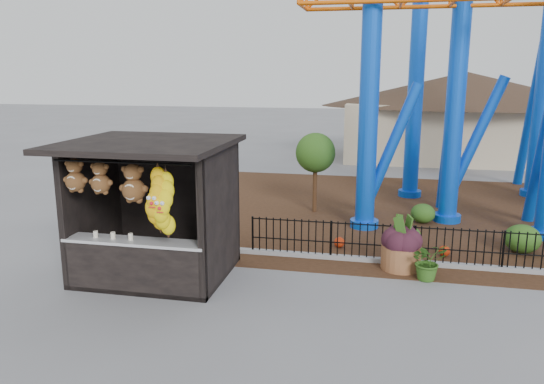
% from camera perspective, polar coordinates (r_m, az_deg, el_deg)
% --- Properties ---
extents(ground, '(120.00, 120.00, 0.00)m').
position_cam_1_polar(ground, '(10.76, 0.31, -12.30)').
color(ground, slate).
rests_on(ground, ground).
extents(mulch_bed, '(18.00, 12.00, 0.02)m').
position_cam_1_polar(mulch_bed, '(18.24, 18.00, -2.33)').
color(mulch_bed, '#331E11').
rests_on(mulch_bed, ground).
extents(curb, '(18.00, 0.18, 0.12)m').
position_cam_1_polar(curb, '(13.48, 20.10, -7.54)').
color(curb, gray).
rests_on(curb, ground).
extents(prize_booth, '(3.50, 3.40, 3.12)m').
position_cam_1_polar(prize_booth, '(11.96, -12.90, -2.23)').
color(prize_booth, black).
rests_on(prize_booth, ground).
extents(picket_fence, '(12.20, 0.06, 1.00)m').
position_cam_1_polar(picket_fence, '(13.51, 24.04, -5.87)').
color(picket_fence, black).
rests_on(picket_fence, ground).
extents(roller_coaster, '(11.00, 6.37, 10.82)m').
position_cam_1_polar(roller_coaster, '(18.15, 23.06, 17.74)').
color(roller_coaster, blue).
rests_on(roller_coaster, ground).
extents(terracotta_planter, '(0.96, 0.96, 0.58)m').
position_cam_1_polar(terracotta_planter, '(12.96, 13.68, -6.84)').
color(terracotta_planter, '#955B36').
rests_on(terracotta_planter, ground).
extents(planter_foliage, '(0.70, 0.70, 0.64)m').
position_cam_1_polar(planter_foliage, '(12.77, 13.83, -4.25)').
color(planter_foliage, black).
rests_on(planter_foliage, terracotta_planter).
extents(potted_plant, '(1.00, 0.95, 0.88)m').
position_cam_1_polar(potted_plant, '(12.43, 16.44, -7.13)').
color(potted_plant, '#1C5E1B').
rests_on(potted_plant, ground).
extents(landscaping, '(8.03, 3.58, 0.73)m').
position_cam_1_polar(landscaping, '(15.62, 23.48, -4.10)').
color(landscaping, '#284E16').
rests_on(landscaping, mulch_bed).
extents(pavilion, '(15.00, 15.00, 4.80)m').
position_cam_1_polar(pavilion, '(29.86, 20.00, 9.12)').
color(pavilion, '#BFAD8C').
rests_on(pavilion, ground).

